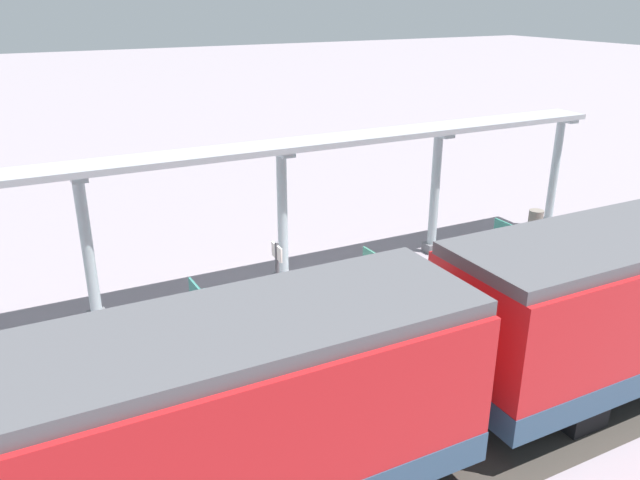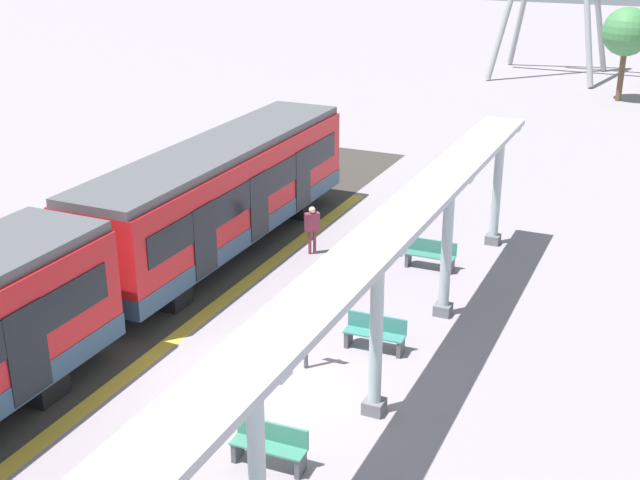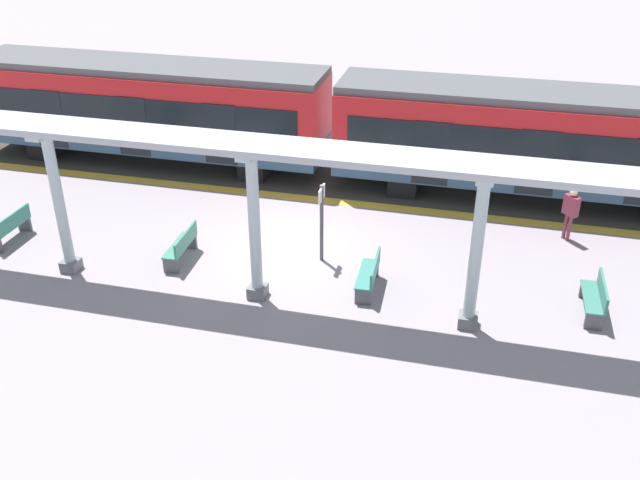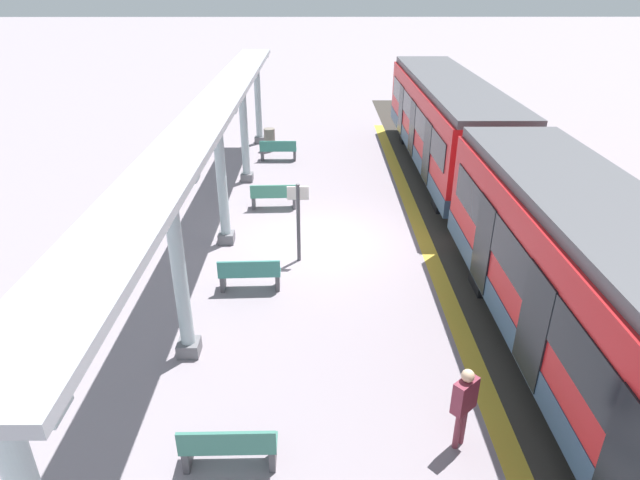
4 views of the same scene
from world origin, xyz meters
The scene contains 14 objects.
ground_plane centered at (0.00, 0.00, 0.00)m, with size 176.00×176.00×0.00m, color gray.
tactile_edge_strip centered at (-2.99, 0.00, 0.00)m, with size 0.44×26.81×0.01m, color gold.
trackbed centered at (-4.81, 0.00, 0.00)m, with size 3.20×38.81×0.01m, color #38332D.
train_far_carriage centered at (-4.81, 6.51, 1.83)m, with size 2.65×12.37×3.48m.
canopy_pillar_nearest centered at (2.76, -10.26, 1.97)m, with size 1.10×0.44×3.89m.
canopy_pillar_second centered at (2.76, -5.20, 1.97)m, with size 1.10×0.44×3.89m.
canopy_pillar_third centered at (2.76, -0.05, 1.97)m, with size 1.10×0.44×3.89m.
canopy_pillar_fourth centered at (2.76, 5.06, 1.97)m, with size 1.10×0.44×3.89m.
canopy_beam centered at (2.76, 0.19, 3.97)m, with size 1.20×21.70×0.16m, color #A8AAB2.
bench_near_end centered at (1.57, -2.55, 0.44)m, with size 1.52×0.50×0.86m.
bench_far_end centered at (1.78, 2.57, 0.44)m, with size 1.52×0.50×0.86m.
bench_extra_slot centered at (1.74, -7.66, 0.44)m, with size 1.50×0.45×0.86m.
trash_bin centered at (2.21, -9.06, 0.49)m, with size 0.48×0.48×0.97m, color gray.
platform_info_sign centered at (0.63, 1.04, 1.33)m, with size 0.56×0.10×2.20m.
Camera 1 is at (-12.22, 6.46, 7.71)m, focal length 35.37 mm.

